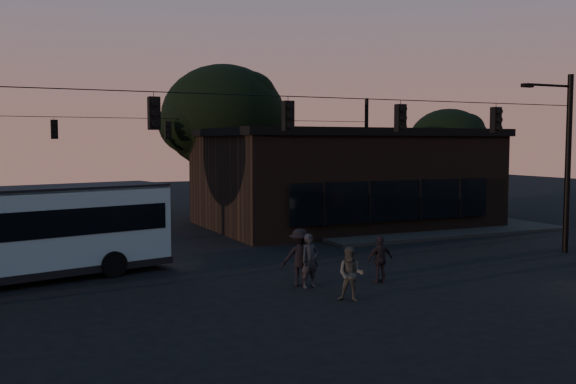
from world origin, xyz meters
name	(u,v)px	position (x,y,z in m)	size (l,w,h in m)	color
ground	(347,307)	(0.00, 0.00, 0.00)	(120.00, 120.00, 0.00)	black
sidewalk_far_right	(407,225)	(12.00, 14.00, 0.07)	(14.00, 10.00, 0.15)	black
building	(343,177)	(9.00, 15.97, 2.71)	(15.40, 10.41, 5.40)	black
tree_behind	(224,118)	(4.00, 22.00, 6.19)	(7.60, 7.60, 9.43)	black
tree_right	(448,143)	(18.00, 18.00, 4.63)	(5.20, 5.20, 6.86)	black
signal_rig_near	(288,149)	(0.00, 4.00, 4.45)	(26.24, 0.30, 7.50)	black
signal_rig_far	(168,151)	(0.00, 20.00, 4.20)	(26.24, 0.30, 7.50)	black
bus	(0,231)	(-8.85, 7.34, 1.78)	(11.53, 5.24, 3.16)	#8AA7AF
pedestrian_a	(310,261)	(0.16, 2.68, 0.87)	(0.63, 0.42, 1.74)	black
pedestrian_b	(351,274)	(0.44, 0.57, 0.80)	(0.78, 0.61, 1.60)	#353631
pedestrian_c	(380,259)	(2.61, 2.32, 0.79)	(0.92, 0.38, 1.58)	black
pedestrian_d	(300,257)	(-0.01, 3.06, 0.93)	(1.20, 0.69, 1.86)	black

